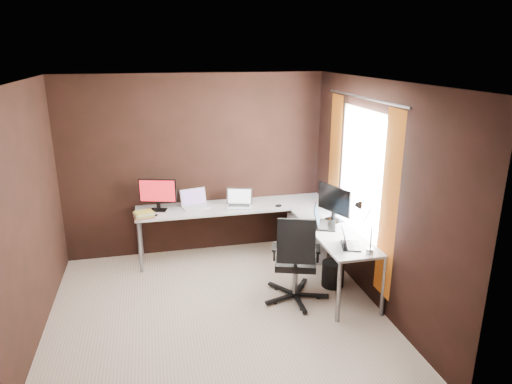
{
  "coord_description": "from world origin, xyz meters",
  "views": [
    {
      "loc": [
        -0.58,
        -4.36,
        2.8
      ],
      "look_at": [
        0.66,
        0.95,
        1.08
      ],
      "focal_mm": 32.0,
      "sensor_mm": 36.0,
      "label": 1
    }
  ],
  "objects_px": {
    "laptop_black_small": "(348,243)",
    "office_chair": "(295,275)",
    "desk_lamp": "(364,221)",
    "drawer_pedestal": "(307,238)",
    "laptop_silver": "(239,203)",
    "monitor_left": "(158,193)",
    "monitor_right": "(334,201)",
    "book_stack": "(144,215)",
    "laptop_black_big": "(322,222)",
    "laptop_white": "(195,203)",
    "wastebasket": "(333,274)"
  },
  "relations": [
    {
      "from": "monitor_right",
      "to": "wastebasket",
      "type": "distance_m",
      "value": 0.9
    },
    {
      "from": "drawer_pedestal",
      "to": "laptop_black_small",
      "type": "relative_size",
      "value": 1.84
    },
    {
      "from": "laptop_white",
      "to": "laptop_black_big",
      "type": "distance_m",
      "value": 1.79
    },
    {
      "from": "laptop_silver",
      "to": "wastebasket",
      "type": "xyz_separation_m",
      "value": [
        0.94,
        -1.13,
        -0.62
      ]
    },
    {
      "from": "monitor_right",
      "to": "laptop_white",
      "type": "distance_m",
      "value": 1.9
    },
    {
      "from": "laptop_silver",
      "to": "desk_lamp",
      "type": "xyz_separation_m",
      "value": [
        0.99,
        -1.74,
        0.3
      ]
    },
    {
      "from": "monitor_right",
      "to": "wastebasket",
      "type": "relative_size",
      "value": 1.67
    },
    {
      "from": "laptop_white",
      "to": "monitor_left",
      "type": "bearing_deg",
      "value": 169.94
    },
    {
      "from": "drawer_pedestal",
      "to": "office_chair",
      "type": "height_order",
      "value": "office_chair"
    },
    {
      "from": "monitor_left",
      "to": "laptop_white",
      "type": "relative_size",
      "value": 1.19
    },
    {
      "from": "laptop_black_small",
      "to": "office_chair",
      "type": "bearing_deg",
      "value": 81.72
    },
    {
      "from": "monitor_right",
      "to": "desk_lamp",
      "type": "xyz_separation_m",
      "value": [
        -0.06,
        -0.94,
        0.09
      ]
    },
    {
      "from": "drawer_pedestal",
      "to": "laptop_black_big",
      "type": "bearing_deg",
      "value": -93.91
    },
    {
      "from": "laptop_white",
      "to": "desk_lamp",
      "type": "height_order",
      "value": "desk_lamp"
    },
    {
      "from": "laptop_black_small",
      "to": "wastebasket",
      "type": "bearing_deg",
      "value": 12.98
    },
    {
      "from": "book_stack",
      "to": "desk_lamp",
      "type": "relative_size",
      "value": 0.51
    },
    {
      "from": "office_chair",
      "to": "drawer_pedestal",
      "type": "bearing_deg",
      "value": 82.96
    },
    {
      "from": "laptop_black_big",
      "to": "laptop_black_small",
      "type": "relative_size",
      "value": 1.37
    },
    {
      "from": "monitor_left",
      "to": "laptop_black_big",
      "type": "bearing_deg",
      "value": -11.81
    },
    {
      "from": "laptop_black_small",
      "to": "book_stack",
      "type": "bearing_deg",
      "value": 74.4
    },
    {
      "from": "monitor_left",
      "to": "monitor_right",
      "type": "distance_m",
      "value": 2.31
    },
    {
      "from": "laptop_black_big",
      "to": "desk_lamp",
      "type": "bearing_deg",
      "value": -146.67
    },
    {
      "from": "laptop_silver",
      "to": "laptop_black_small",
      "type": "distance_m",
      "value": 1.82
    },
    {
      "from": "wastebasket",
      "to": "desk_lamp",
      "type": "bearing_deg",
      "value": -86.15
    },
    {
      "from": "monitor_left",
      "to": "book_stack",
      "type": "bearing_deg",
      "value": -111.8
    },
    {
      "from": "monitor_left",
      "to": "office_chair",
      "type": "relative_size",
      "value": 0.45
    },
    {
      "from": "monitor_right",
      "to": "wastebasket",
      "type": "xyz_separation_m",
      "value": [
        -0.11,
        -0.32,
        -0.83
      ]
    },
    {
      "from": "book_stack",
      "to": "wastebasket",
      "type": "distance_m",
      "value": 2.5
    },
    {
      "from": "laptop_black_small",
      "to": "laptop_white",
      "type": "bearing_deg",
      "value": 59.08
    },
    {
      "from": "monitor_left",
      "to": "laptop_white",
      "type": "distance_m",
      "value": 0.53
    },
    {
      "from": "laptop_black_big",
      "to": "desk_lamp",
      "type": "distance_m",
      "value": 0.87
    },
    {
      "from": "laptop_silver",
      "to": "laptop_black_small",
      "type": "xyz_separation_m",
      "value": [
        0.91,
        -1.58,
        -0.01
      ]
    },
    {
      "from": "desk_lamp",
      "to": "office_chair",
      "type": "distance_m",
      "value": 1.06
    },
    {
      "from": "wastebasket",
      "to": "office_chair",
      "type": "bearing_deg",
      "value": -159.84
    },
    {
      "from": "monitor_right",
      "to": "laptop_white",
      "type": "bearing_deg",
      "value": 39.65
    },
    {
      "from": "monitor_left",
      "to": "book_stack",
      "type": "height_order",
      "value": "monitor_left"
    },
    {
      "from": "drawer_pedestal",
      "to": "office_chair",
      "type": "xyz_separation_m",
      "value": [
        -0.5,
        -1.02,
        0.01
      ]
    },
    {
      "from": "drawer_pedestal",
      "to": "laptop_black_big",
      "type": "height_order",
      "value": "laptop_black_big"
    },
    {
      "from": "drawer_pedestal",
      "to": "wastebasket",
      "type": "bearing_deg",
      "value": -86.05
    },
    {
      "from": "laptop_black_big",
      "to": "office_chair",
      "type": "relative_size",
      "value": 0.42
    },
    {
      "from": "laptop_black_small",
      "to": "book_stack",
      "type": "relative_size",
      "value": 1.14
    },
    {
      "from": "wastebasket",
      "to": "book_stack",
      "type": "bearing_deg",
      "value": 156.24
    },
    {
      "from": "laptop_black_big",
      "to": "monitor_right",
      "type": "bearing_deg",
      "value": -33.76
    },
    {
      "from": "monitor_left",
      "to": "desk_lamp",
      "type": "xyz_separation_m",
      "value": [
        2.07,
        -1.84,
        0.11
      ]
    },
    {
      "from": "drawer_pedestal",
      "to": "desk_lamp",
      "type": "distance_m",
      "value": 1.64
    },
    {
      "from": "laptop_white",
      "to": "wastebasket",
      "type": "bearing_deg",
      "value": -52.38
    },
    {
      "from": "laptop_black_small",
      "to": "office_chair",
      "type": "xyz_separation_m",
      "value": [
        -0.52,
        0.25,
        -0.46
      ]
    },
    {
      "from": "laptop_white",
      "to": "office_chair",
      "type": "relative_size",
      "value": 0.38
    },
    {
      "from": "monitor_right",
      "to": "book_stack",
      "type": "relative_size",
      "value": 1.84
    },
    {
      "from": "drawer_pedestal",
      "to": "laptop_white",
      "type": "bearing_deg",
      "value": 163.92
    }
  ]
}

